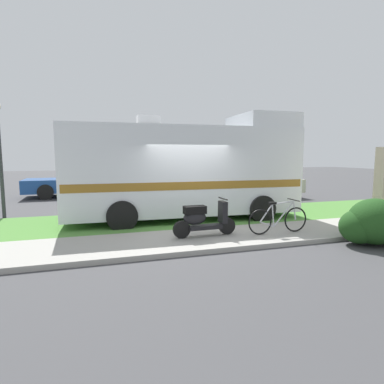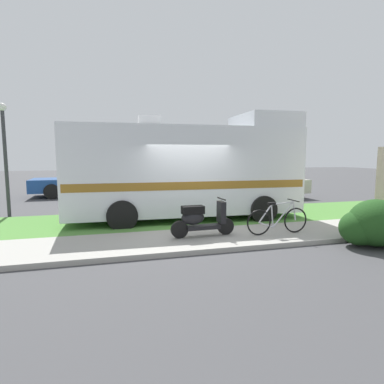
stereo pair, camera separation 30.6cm
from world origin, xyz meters
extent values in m
plane|color=#424244|center=(0.00, 0.00, 0.00)|extent=(80.00, 80.00, 0.00)
cube|color=#9E9B93|center=(0.00, -1.20, 0.06)|extent=(24.00, 2.00, 0.12)
cube|color=#4C8438|center=(0.00, 1.50, 0.04)|extent=(24.00, 3.40, 0.08)
cube|color=silver|center=(0.14, 1.69, 1.69)|extent=(7.66, 2.77, 2.79)
cube|color=silver|center=(3.03, 1.61, 3.34)|extent=(1.87, 2.46, 0.50)
cube|color=#8C601E|center=(0.14, 1.69, 1.28)|extent=(7.50, 2.78, 0.24)
cube|color=black|center=(3.91, 1.58, 2.18)|extent=(0.15, 2.16, 0.90)
cube|color=silver|center=(-1.00, 1.73, 3.27)|extent=(0.72, 0.62, 0.36)
cylinder|color=black|center=(2.52, 2.84, 0.45)|extent=(0.91, 0.31, 0.90)
cylinder|color=black|center=(2.45, 0.40, 0.45)|extent=(0.91, 0.31, 0.90)
cylinder|color=black|center=(-1.91, 2.98, 0.45)|extent=(0.91, 0.31, 0.90)
cylinder|color=black|center=(-1.98, 0.54, 0.45)|extent=(0.91, 0.31, 0.90)
cylinder|color=black|center=(0.59, -1.09, 0.34)|extent=(0.44, 0.12, 0.44)
cylinder|color=black|center=(-0.66, -1.14, 0.34)|extent=(0.44, 0.12, 0.44)
cube|color=black|center=(-0.04, -1.11, 0.36)|extent=(0.89, 0.32, 0.10)
cube|color=black|center=(-0.31, -1.12, 0.82)|extent=(0.57, 0.28, 0.20)
ellipsoid|color=black|center=(-0.31, -1.12, 0.62)|extent=(0.61, 0.32, 0.36)
cube|color=black|center=(0.46, -1.09, 0.72)|extent=(0.15, 0.33, 0.56)
cylinder|color=black|center=(0.46, -1.09, 1.07)|extent=(0.06, 0.50, 0.04)
sphere|color=white|center=(0.46, -1.09, 0.90)|extent=(0.12, 0.12, 0.12)
torus|color=black|center=(2.46, -1.39, 0.46)|extent=(0.68, 0.04, 0.68)
torus|color=black|center=(1.39, -1.40, 0.46)|extent=(0.68, 0.04, 0.68)
cylinder|color=silver|center=(2.09, -1.39, 0.63)|extent=(0.61, 0.04, 0.68)
cylinder|color=silver|center=(1.77, -1.39, 0.61)|extent=(0.10, 0.04, 0.61)
cylinder|color=silver|center=(2.06, -1.39, 0.93)|extent=(0.65, 0.04, 0.09)
cylinder|color=silver|center=(1.59, -1.39, 0.38)|extent=(0.42, 0.04, 0.19)
cylinder|color=silver|center=(1.56, -1.39, 0.68)|extent=(0.37, 0.04, 0.47)
cylinder|color=silver|center=(2.42, -1.39, 0.71)|extent=(0.12, 0.04, 0.51)
cube|color=black|center=(1.73, -1.39, 0.94)|extent=(0.20, 0.10, 0.06)
cylinder|color=black|center=(2.38, -1.39, 1.00)|extent=(0.03, 0.52, 0.03)
cube|color=#B7B29E|center=(3.19, 5.53, 1.09)|extent=(2.61, 2.08, 1.62)
cube|color=black|center=(3.19, 5.53, 1.60)|extent=(2.49, 2.09, 0.44)
cube|color=#B7B29E|center=(5.93, 5.74, 0.62)|extent=(3.16, 2.12, 0.68)
cylinder|color=black|center=(3.07, 4.61, 0.38)|extent=(0.78, 0.30, 0.76)
cylinder|color=black|center=(2.93, 6.42, 0.38)|extent=(0.78, 0.30, 0.76)
cylinder|color=black|center=(6.36, 4.85, 0.38)|extent=(0.78, 0.30, 0.76)
cylinder|color=black|center=(6.22, 6.67, 0.38)|extent=(0.78, 0.30, 0.76)
cube|color=#1E478C|center=(-2.07, 9.25, 1.06)|extent=(2.47, 2.08, 1.56)
cube|color=black|center=(-2.07, 9.25, 1.54)|extent=(2.35, 2.10, 0.44)
cube|color=#1E478C|center=(-4.76, 9.19, 0.62)|extent=(3.00, 2.09, 0.67)
cylinder|color=black|center=(-1.90, 10.23, 0.38)|extent=(0.77, 0.26, 0.76)
cylinder|color=black|center=(-1.86, 8.28, 0.38)|extent=(0.77, 0.26, 0.76)
cylinder|color=black|center=(-5.13, 10.16, 0.38)|extent=(0.77, 0.26, 0.76)
cylinder|color=black|center=(-5.09, 8.21, 0.38)|extent=(0.77, 0.26, 0.76)
ellipsoid|color=#1E4719|center=(3.78, -2.70, 0.59)|extent=(1.32, 1.18, 1.12)
ellipsoid|color=#1E4719|center=(3.45, -2.57, 0.46)|extent=(0.99, 0.89, 0.84)
cylinder|color=#19722D|center=(4.55, -1.19, 0.22)|extent=(0.07, 0.07, 0.20)
cylinder|color=#19722D|center=(4.55, -1.19, 0.34)|extent=(0.03, 0.03, 0.04)
cylinder|color=black|center=(4.55, -1.19, 0.36)|extent=(0.03, 0.03, 0.01)
cylinder|color=#333338|center=(-5.76, 3.60, 1.85)|extent=(0.12, 0.12, 3.70)
sphere|color=silver|center=(-5.76, 3.60, 3.82)|extent=(0.28, 0.28, 0.28)
camera|label=1|loc=(-2.64, -8.51, 2.19)|focal=29.22mm
camera|label=2|loc=(-2.34, -8.59, 2.19)|focal=29.22mm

